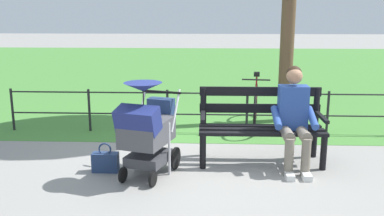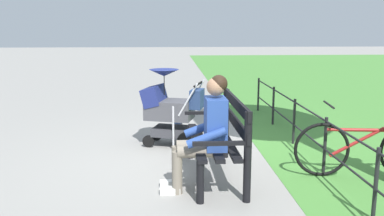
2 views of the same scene
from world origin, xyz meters
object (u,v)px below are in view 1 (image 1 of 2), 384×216
at_px(person_on_bench, 294,115).
at_px(bicycle, 255,105).
at_px(park_bench, 261,122).
at_px(handbag, 105,162).
at_px(stroller, 147,128).

bearing_deg(person_on_bench, bicycle, -81.91).
height_order(park_bench, handbag, park_bench).
height_order(stroller, bicycle, stroller).
height_order(person_on_bench, stroller, person_on_bench).
height_order(person_on_bench, handbag, person_on_bench).
relative_size(stroller, handbag, 3.11).
relative_size(park_bench, stroller, 1.40).
bearing_deg(park_bench, bicycle, -93.64).
distance_m(handbag, bicycle, 3.02).
height_order(park_bench, bicycle, park_bench).
distance_m(stroller, bicycle, 2.77).
relative_size(park_bench, handbag, 4.34).
bearing_deg(bicycle, park_bench, 86.36).
bearing_deg(park_bench, handbag, 14.22).
height_order(park_bench, person_on_bench, person_on_bench).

